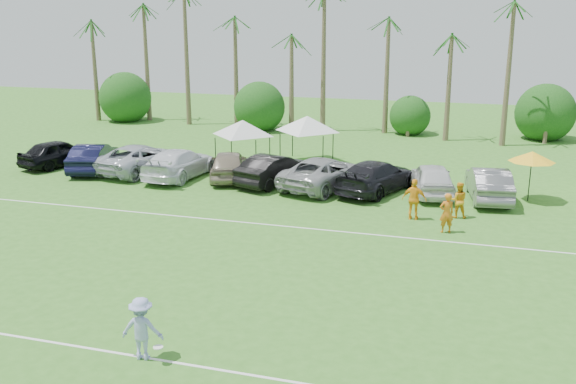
# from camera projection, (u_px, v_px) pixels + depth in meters

# --- Properties ---
(ground) EXTENTS (120.00, 120.00, 0.00)m
(ground) POSITION_uv_depth(u_px,v_px,m) (2.00, 379.00, 16.50)
(ground) COLOR #367122
(ground) RESTS_ON ground
(field_lines) EXTENTS (80.00, 12.10, 0.01)m
(field_lines) POSITION_uv_depth(u_px,v_px,m) (152.00, 267.00, 23.89)
(field_lines) COLOR white
(field_lines) RESTS_ON ground
(palm_tree_0) EXTENTS (2.40, 2.40, 8.90)m
(palm_tree_0) POSITION_uv_depth(u_px,v_px,m) (87.00, 35.00, 55.74)
(palm_tree_0) COLOR brown
(palm_tree_0) RESTS_ON ground
(palm_tree_1) EXTENTS (2.40, 2.40, 9.90)m
(palm_tree_1) POSITION_uv_depth(u_px,v_px,m) (138.00, 25.00, 54.12)
(palm_tree_1) COLOR brown
(palm_tree_1) RESTS_ON ground
(palm_tree_2) EXTENTS (2.40, 2.40, 10.90)m
(palm_tree_2) POSITION_uv_depth(u_px,v_px,m) (191.00, 14.00, 52.51)
(palm_tree_2) COLOR brown
(palm_tree_2) RESTS_ON ground
(palm_tree_3) EXTENTS (2.40, 2.40, 11.90)m
(palm_tree_3) POSITION_uv_depth(u_px,v_px,m) (237.00, 3.00, 51.17)
(palm_tree_3) COLOR brown
(palm_tree_3) RESTS_ON ground
(palm_tree_4) EXTENTS (2.40, 2.40, 8.90)m
(palm_tree_4) POSITION_uv_depth(u_px,v_px,m) (285.00, 37.00, 50.74)
(palm_tree_4) COLOR brown
(palm_tree_4) RESTS_ON ground
(palm_tree_5) EXTENTS (2.40, 2.40, 9.90)m
(palm_tree_5) POSITION_uv_depth(u_px,v_px,m) (334.00, 26.00, 49.40)
(palm_tree_5) COLOR brown
(palm_tree_5) RESTS_ON ground
(palm_tree_6) EXTENTS (2.40, 2.40, 10.90)m
(palm_tree_6) POSITION_uv_depth(u_px,v_px,m) (387.00, 14.00, 48.06)
(palm_tree_6) COLOR brown
(palm_tree_6) RESTS_ON ground
(palm_tree_7) EXTENTS (2.40, 2.40, 11.90)m
(palm_tree_7) POSITION_uv_depth(u_px,v_px,m) (442.00, 2.00, 46.72)
(palm_tree_7) COLOR brown
(palm_tree_7) RESTS_ON ground
(palm_tree_8) EXTENTS (2.40, 2.40, 8.90)m
(palm_tree_8) POSITION_uv_depth(u_px,v_px,m) (511.00, 39.00, 46.01)
(palm_tree_8) COLOR brown
(palm_tree_8) RESTS_ON ground
(bush_tree_0) EXTENTS (4.00, 4.00, 4.00)m
(bush_tree_0) POSITION_uv_depth(u_px,v_px,m) (128.00, 100.00, 57.33)
(bush_tree_0) COLOR brown
(bush_tree_0) RESTS_ON ground
(bush_tree_1) EXTENTS (4.00, 4.00, 4.00)m
(bush_tree_1) POSITION_uv_depth(u_px,v_px,m) (266.00, 106.00, 53.72)
(bush_tree_1) COLOR brown
(bush_tree_1) RESTS_ON ground
(bush_tree_2) EXTENTS (4.00, 4.00, 4.00)m
(bush_tree_2) POSITION_uv_depth(u_px,v_px,m) (410.00, 112.00, 50.38)
(bush_tree_2) COLOR brown
(bush_tree_2) RESTS_ON ground
(bush_tree_3) EXTENTS (4.00, 4.00, 4.00)m
(bush_tree_3) POSITION_uv_depth(u_px,v_px,m) (546.00, 117.00, 47.60)
(bush_tree_3) COLOR brown
(bush_tree_3) RESTS_ON ground
(sideline_player_a) EXTENTS (0.76, 0.65, 1.76)m
(sideline_player_a) POSITION_uv_depth(u_px,v_px,m) (447.00, 213.00, 27.48)
(sideline_player_a) COLOR orange
(sideline_player_a) RESTS_ON ground
(sideline_player_b) EXTENTS (0.89, 0.74, 1.69)m
(sideline_player_b) POSITION_uv_depth(u_px,v_px,m) (458.00, 200.00, 29.54)
(sideline_player_b) COLOR orange
(sideline_player_b) RESTS_ON ground
(sideline_player_c) EXTENTS (1.14, 0.53, 1.91)m
(sideline_player_c) POSITION_uv_depth(u_px,v_px,m) (414.00, 199.00, 29.25)
(sideline_player_c) COLOR #FCA41C
(sideline_player_c) RESTS_ON ground
(canopy_tent_left) EXTENTS (4.08, 4.08, 3.31)m
(canopy_tent_left) POSITION_uv_depth(u_px,v_px,m) (243.00, 120.00, 39.63)
(canopy_tent_left) COLOR black
(canopy_tent_left) RESTS_ON ground
(canopy_tent_right) EXTENTS (4.27, 4.27, 3.46)m
(canopy_tent_right) POSITION_uv_depth(u_px,v_px,m) (307.00, 116.00, 40.45)
(canopy_tent_right) COLOR black
(canopy_tent_right) RESTS_ON ground
(market_umbrella) EXTENTS (2.29, 2.29, 2.55)m
(market_umbrella) POSITION_uv_depth(u_px,v_px,m) (532.00, 157.00, 31.86)
(market_umbrella) COLOR black
(market_umbrella) RESTS_ON ground
(frisbee_player) EXTENTS (1.30, 0.83, 1.78)m
(frisbee_player) POSITION_uv_depth(u_px,v_px,m) (142.00, 329.00, 17.26)
(frisbee_player) COLOR #9AA4DA
(frisbee_player) RESTS_ON ground
(parked_car_0) EXTENTS (3.45, 5.33, 1.69)m
(parked_car_0) POSITION_uv_depth(u_px,v_px,m) (59.00, 153.00, 39.80)
(parked_car_0) COLOR black
(parked_car_0) RESTS_ON ground
(parked_car_1) EXTENTS (3.13, 5.42, 1.69)m
(parked_car_1) POSITION_uv_depth(u_px,v_px,m) (93.00, 157.00, 38.51)
(parked_car_1) COLOR black
(parked_car_1) RESTS_ON ground
(parked_car_2) EXTENTS (3.82, 6.47, 1.69)m
(parked_car_2) POSITION_uv_depth(u_px,v_px,m) (140.00, 158.00, 38.24)
(parked_car_2) COLOR #B7BBC5
(parked_car_2) RESTS_ON ground
(parked_car_3) EXTENTS (2.73, 5.96, 1.69)m
(parked_car_3) POSITION_uv_depth(u_px,v_px,m) (180.00, 163.00, 36.94)
(parked_car_3) COLOR white
(parked_car_3) RESTS_ON ground
(parked_car_4) EXTENTS (3.47, 5.33, 1.69)m
(parked_car_4) POSITION_uv_depth(u_px,v_px,m) (229.00, 165.00, 36.61)
(parked_car_4) COLOR gray
(parked_car_4) RESTS_ON ground
(parked_car_5) EXTENTS (3.32, 5.42, 1.69)m
(parked_car_5) POSITION_uv_depth(u_px,v_px,m) (274.00, 169.00, 35.48)
(parked_car_5) COLOR black
(parked_car_5) RESTS_ON ground
(parked_car_6) EXTENTS (4.48, 6.63, 1.69)m
(parked_car_6) POSITION_uv_depth(u_px,v_px,m) (324.00, 173.00, 34.70)
(parked_car_6) COLOR #9C9C9E
(parked_car_6) RESTS_ON ground
(parked_car_7) EXTENTS (4.23, 6.27, 1.69)m
(parked_car_7) POSITION_uv_depth(u_px,v_px,m) (376.00, 176.00, 33.90)
(parked_car_7) COLOR black
(parked_car_7) RESTS_ON ground
(parked_car_8) EXTENTS (2.98, 5.26, 1.69)m
(parked_car_8) POSITION_uv_depth(u_px,v_px,m) (432.00, 179.00, 33.41)
(parked_car_8) COLOR silver
(parked_car_8) RESTS_ON ground
(parked_car_9) EXTENTS (2.49, 5.32, 1.69)m
(parked_car_9) POSITION_uv_depth(u_px,v_px,m) (489.00, 184.00, 32.44)
(parked_car_9) COLOR slate
(parked_car_9) RESTS_ON ground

